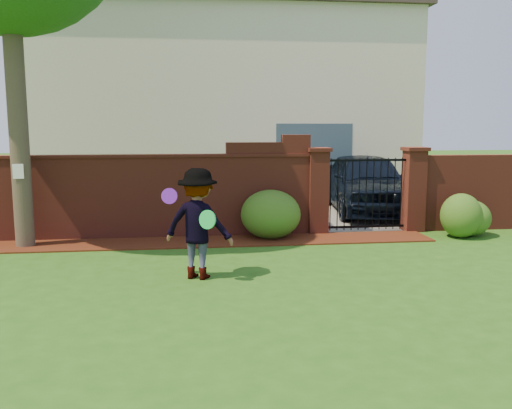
{
  "coord_description": "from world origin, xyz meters",
  "views": [
    {
      "loc": [
        -0.44,
        -7.59,
        2.39
      ],
      "look_at": [
        0.71,
        1.4,
        1.05
      ],
      "focal_mm": 38.39,
      "sensor_mm": 36.0,
      "label": 1
    }
  ],
  "objects": [
    {
      "name": "ground",
      "position": [
        0.0,
        0.0,
        -0.01
      ],
      "size": [
        80.0,
        80.0,
        0.01
      ],
      "primitive_type": "cube",
      "color": "#265314",
      "rests_on": "ground"
    },
    {
      "name": "mulch_bed",
      "position": [
        -0.95,
        3.34,
        0.01
      ],
      "size": [
        11.1,
        1.08,
        0.03
      ],
      "primitive_type": "cube",
      "color": "#3D170B",
      "rests_on": "ground"
    },
    {
      "name": "brick_wall",
      "position": [
        -2.01,
        4.0,
        0.93
      ],
      "size": [
        8.7,
        0.31,
        2.16
      ],
      "color": "maroon",
      "rests_on": "ground"
    },
    {
      "name": "brick_wall_return",
      "position": [
        6.6,
        4.0,
        0.85
      ],
      "size": [
        4.0,
        0.25,
        1.7
      ],
      "primitive_type": "cube",
      "color": "maroon",
      "rests_on": "ground"
    },
    {
      "name": "pillar_left",
      "position": [
        2.4,
        4.0,
        0.96
      ],
      "size": [
        0.5,
        0.5,
        1.88
      ],
      "color": "maroon",
      "rests_on": "ground"
    },
    {
      "name": "pillar_right",
      "position": [
        4.6,
        4.0,
        0.96
      ],
      "size": [
        0.5,
        0.5,
        1.88
      ],
      "color": "maroon",
      "rests_on": "ground"
    },
    {
      "name": "iron_gate",
      "position": [
        3.5,
        4.0,
        0.85
      ],
      "size": [
        1.78,
        0.03,
        1.6
      ],
      "color": "black",
      "rests_on": "ground"
    },
    {
      "name": "driveway",
      "position": [
        3.5,
        8.0,
        0.01
      ],
      "size": [
        3.2,
        8.0,
        0.01
      ],
      "primitive_type": "cube",
      "color": "slate",
      "rests_on": "ground"
    },
    {
      "name": "house",
      "position": [
        1.0,
        12.0,
        3.16
      ],
      "size": [
        12.4,
        6.4,
        6.3
      ],
      "color": "beige",
      "rests_on": "ground"
    },
    {
      "name": "car",
      "position": [
        4.37,
        6.4,
        0.81
      ],
      "size": [
        2.47,
        4.97,
        1.63
      ],
      "primitive_type": "imported",
      "rotation": [
        0.0,
        0.0,
        -0.12
      ],
      "color": "black",
      "rests_on": "ground"
    },
    {
      "name": "paper_notice",
      "position": [
        -3.6,
        3.21,
        1.5
      ],
      "size": [
        0.2,
        0.01,
        0.28
      ],
      "primitive_type": "cube",
      "color": "white",
      "rests_on": "tree"
    },
    {
      "name": "shrub_left",
      "position": [
        1.29,
        3.56,
        0.52
      ],
      "size": [
        1.26,
        1.26,
        1.03
      ],
      "primitive_type": "ellipsoid",
      "color": "#245419",
      "rests_on": "ground"
    },
    {
      "name": "shrub_middle",
      "position": [
        5.3,
        3.14,
        0.47
      ],
      "size": [
        0.86,
        0.86,
        0.94
      ],
      "primitive_type": "ellipsoid",
      "color": "#245419",
      "rests_on": "ground"
    },
    {
      "name": "shrub_right",
      "position": [
        5.58,
        3.29,
        0.39
      ],
      "size": [
        0.88,
        0.88,
        0.78
      ],
      "primitive_type": "ellipsoid",
      "color": "#245419",
      "rests_on": "ground"
    },
    {
      "name": "man",
      "position": [
        -0.29,
        0.74,
        0.86
      ],
      "size": [
        1.28,
        1.05,
        1.72
      ],
      "primitive_type": "imported",
      "rotation": [
        0.0,
        0.0,
        2.71
      ],
      "color": "gray",
      "rests_on": "ground"
    },
    {
      "name": "frisbee_purple",
      "position": [
        -0.7,
        0.61,
        1.32
      ],
      "size": [
        0.24,
        0.09,
        0.24
      ],
      "primitive_type": "cylinder",
      "rotation": [
        1.36,
        0.0,
        -0.06
      ],
      "color": "purple",
      "rests_on": "man"
    },
    {
      "name": "frisbee_green",
      "position": [
        -0.14,
        0.44,
        0.98
      ],
      "size": [
        0.27,
        0.22,
        0.29
      ],
      "primitive_type": "cylinder",
      "rotation": [
        1.43,
        0.0,
        -0.64
      ],
      "color": "green",
      "rests_on": "man"
    }
  ]
}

